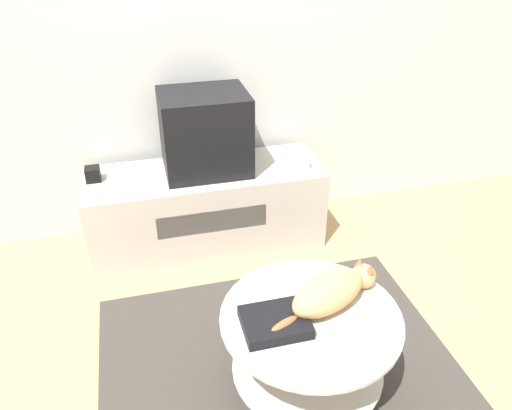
% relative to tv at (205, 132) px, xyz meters
% --- Properties ---
extents(ground_plane, '(12.00, 12.00, 0.00)m').
position_rel_tv_xyz_m(ground_plane, '(0.12, -1.20, -0.73)').
color(ground_plane, tan).
extents(wall_back, '(8.00, 0.05, 2.60)m').
position_rel_tv_xyz_m(wall_back, '(0.12, 0.30, 0.57)').
color(wall_back, silver).
rests_on(wall_back, ground_plane).
extents(rug, '(1.61, 1.46, 0.02)m').
position_rel_tv_xyz_m(rug, '(0.12, -1.20, -0.72)').
color(rug, '#3D3833').
rests_on(rug, ground_plane).
extents(tv_stand, '(1.40, 0.49, 0.50)m').
position_rel_tv_xyz_m(tv_stand, '(-0.02, -0.03, -0.48)').
color(tv_stand, beige).
rests_on(tv_stand, ground_plane).
extents(tv, '(0.49, 0.40, 0.46)m').
position_rel_tv_xyz_m(tv, '(0.00, 0.00, 0.00)').
color(tv, black).
rests_on(tv, tv_stand).
extents(speaker, '(0.08, 0.08, 0.08)m').
position_rel_tv_xyz_m(speaker, '(-0.65, 0.02, -0.19)').
color(speaker, black).
rests_on(speaker, tv_stand).
extents(mug, '(0.07, 0.07, 0.08)m').
position_rel_tv_xyz_m(mug, '(0.56, -0.14, -0.19)').
color(mug, white).
rests_on(mug, tv_stand).
extents(coffee_table, '(0.73, 0.73, 0.42)m').
position_rel_tv_xyz_m(coffee_table, '(0.20, -1.25, -0.44)').
color(coffee_table, '#B2B2B7').
rests_on(coffee_table, rug).
extents(dvd_box, '(0.26, 0.21, 0.05)m').
position_rel_tv_xyz_m(dvd_box, '(0.05, -1.28, -0.27)').
color(dvd_box, black).
rests_on(dvd_box, coffee_table).
extents(cat, '(0.54, 0.30, 0.15)m').
position_rel_tv_xyz_m(cat, '(0.30, -1.21, -0.22)').
color(cat, tan).
rests_on(cat, coffee_table).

